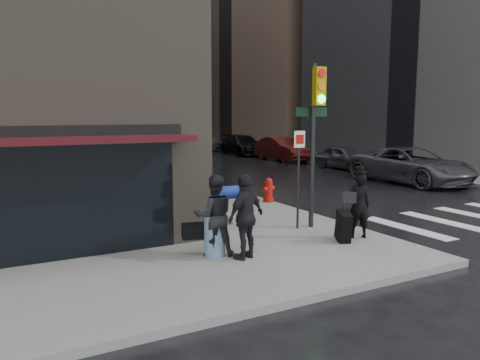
# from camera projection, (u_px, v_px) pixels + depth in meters

# --- Properties ---
(ground) EXTENTS (140.00, 140.00, 0.00)m
(ground) POSITION_uv_depth(u_px,v_px,m) (331.00, 255.00, 10.54)
(ground) COLOR black
(ground) RESTS_ON ground
(sidewalk_left) EXTENTS (4.00, 50.00, 0.15)m
(sidewalk_left) POSITION_uv_depth(u_px,v_px,m) (91.00, 157.00, 34.02)
(sidewalk_left) COLOR slate
(sidewalk_left) RESTS_ON ground
(sidewalk_right) EXTENTS (3.00, 50.00, 0.15)m
(sidewalk_right) POSITION_uv_depth(u_px,v_px,m) (252.00, 150.00, 40.40)
(sidewalk_right) COLOR slate
(sidewalk_right) RESTS_ON ground
(bldg_right_far) EXTENTS (22.00, 20.00, 25.00)m
(bldg_right_far) POSITION_uv_depth(u_px,v_px,m) (222.00, 53.00, 71.56)
(bldg_right_far) COLOR slate
(bldg_right_far) RESTS_ON ground
(bldg_distant) EXTENTS (40.00, 12.00, 32.00)m
(bldg_distant) POSITION_uv_depth(u_px,v_px,m) (63.00, 38.00, 79.02)
(bldg_distant) COLOR slate
(bldg_distant) RESTS_ON ground
(man_overcoat) EXTENTS (1.18, 0.78, 1.78)m
(man_overcoat) POSITION_uv_depth(u_px,v_px,m) (356.00, 209.00, 11.28)
(man_overcoat) COLOR black
(man_overcoat) RESTS_ON ground
(man_jeans) EXTENTS (1.22, 0.91, 1.74)m
(man_jeans) POSITION_uv_depth(u_px,v_px,m) (214.00, 216.00, 9.89)
(man_jeans) COLOR black
(man_jeans) RESTS_ON ground
(man_greycoat) EXTENTS (1.13, 0.80, 1.79)m
(man_greycoat) POSITION_uv_depth(u_px,v_px,m) (246.00, 217.00, 9.68)
(man_greycoat) COLOR black
(man_greycoat) RESTS_ON ground
(traffic_light) EXTENTS (1.07, 0.49, 4.29)m
(traffic_light) POSITION_uv_depth(u_px,v_px,m) (314.00, 123.00, 12.09)
(traffic_light) COLOR black
(traffic_light) RESTS_ON ground
(fire_hydrant) EXTENTS (0.48, 0.37, 0.83)m
(fire_hydrant) POSITION_uv_depth(u_px,v_px,m) (269.00, 191.00, 16.14)
(fire_hydrant) COLOR #B7130B
(fire_hydrant) RESTS_ON ground
(parked_car_0) EXTENTS (2.86, 5.99, 1.65)m
(parked_car_0) POSITION_uv_depth(u_px,v_px,m) (411.00, 165.00, 21.52)
(parked_car_0) COLOR #424347
(parked_car_0) RESTS_ON ground
(parked_car_1) EXTENTS (1.92, 4.14, 1.37)m
(parked_car_1) POSITION_uv_depth(u_px,v_px,m) (344.00, 157.00, 26.99)
(parked_car_1) COLOR #3F3F44
(parked_car_1) RESTS_ON ground
(parked_car_2) EXTENTS (1.71, 4.89, 1.61)m
(parked_car_2) POSITION_uv_depth(u_px,v_px,m) (282.00, 149.00, 31.73)
(parked_car_2) COLOR #400F0C
(parked_car_2) RESTS_ON ground
(parked_car_3) EXTENTS (2.55, 5.46, 1.54)m
(parked_car_3) POSITION_uv_depth(u_px,v_px,m) (243.00, 145.00, 36.75)
(parked_car_3) COLOR black
(parked_car_3) RESTS_ON ground
(parked_car_4) EXTENTS (2.08, 4.42, 1.46)m
(parked_car_4) POSITION_uv_depth(u_px,v_px,m) (209.00, 142.00, 41.59)
(parked_car_4) COLOR #4E4D52
(parked_car_4) RESTS_ON ground
(parked_car_5) EXTENTS (2.02, 4.99, 1.61)m
(parked_car_5) POSITION_uv_depth(u_px,v_px,m) (188.00, 138.00, 46.70)
(parked_car_5) COLOR black
(parked_car_5) RESTS_ON ground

